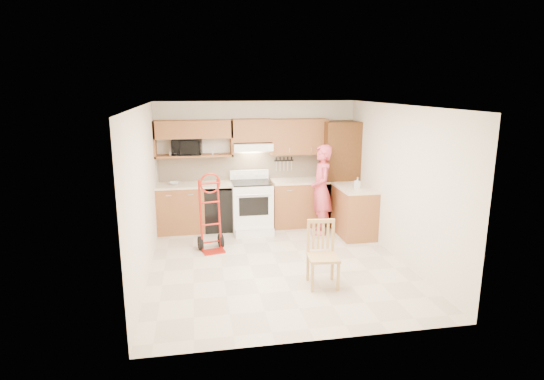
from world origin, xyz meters
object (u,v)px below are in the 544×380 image
object	(u,v)px
range	(252,202)
dining_chair	(323,255)
microwave	(187,147)
person	(321,190)
hand_truck	(211,216)

from	to	relation	value
range	dining_chair	bearing A→B (deg)	-76.00
microwave	person	size ratio (longest dim) A/B	0.32
microwave	hand_truck	xyz separation A→B (m)	(0.37, -1.32, -1.02)
microwave	dining_chair	size ratio (longest dim) A/B	0.59
range	hand_truck	size ratio (longest dim) A/B	0.93
dining_chair	range	bearing A→B (deg)	108.36
range	dining_chair	xyz separation A→B (m)	(0.66, -2.65, -0.11)
microwave	dining_chair	world-z (taller)	microwave
dining_chair	microwave	bearing A→B (deg)	126.28
microwave	person	world-z (taller)	microwave
person	range	bearing A→B (deg)	-103.03
range	hand_truck	bearing A→B (deg)	-130.28
microwave	person	distance (m)	2.71
hand_truck	dining_chair	xyz separation A→B (m)	(1.49, -1.67, -0.15)
person	microwave	bearing A→B (deg)	-102.27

